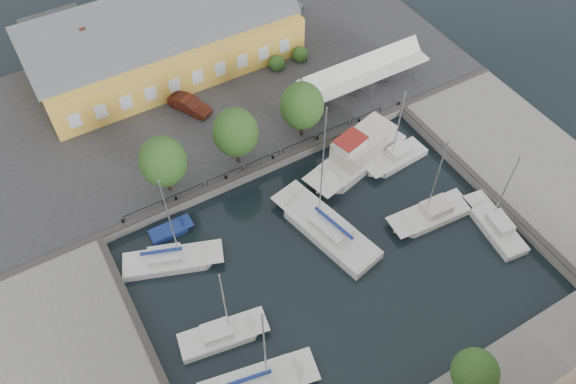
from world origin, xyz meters
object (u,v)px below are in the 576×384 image
object	(u,v)px
trawler	(359,154)
tent_canopy	(364,70)
launch_nw	(171,231)
east_boat_b	(431,215)
center_sailboat	(327,230)
west_boat_c	(221,336)
east_boat_c	(495,227)
west_boat_a	(171,261)
warehouse	(161,43)
car_silver	(291,9)
car_red	(189,105)
east_boat_a	(396,159)

from	to	relation	value
trawler	tent_canopy	bearing A→B (deg)	53.63
tent_canopy	launch_nw	world-z (taller)	tent_canopy
east_boat_b	launch_nw	bearing A→B (deg)	153.89
tent_canopy	center_sailboat	distance (m)	18.63
west_boat_c	east_boat_b	bearing A→B (deg)	2.55
east_boat_c	launch_nw	size ratio (longest dim) A/B	2.39
east_boat_b	west_boat_a	bearing A→B (deg)	161.86
warehouse	east_boat_c	world-z (taller)	warehouse
east_boat_c	launch_nw	bearing A→B (deg)	150.48
trawler	west_boat_a	world-z (taller)	west_boat_a
east_boat_c	east_boat_b	bearing A→B (deg)	136.03
trawler	car_silver	bearing A→B (deg)	75.11
center_sailboat	east_boat_c	bearing A→B (deg)	-28.55
warehouse	car_red	distance (m)	7.99
car_red	east_boat_b	xyz separation A→B (m)	(13.40, -22.76, -1.50)
car_red	launch_nw	bearing A→B (deg)	-149.94
east_boat_c	west_boat_a	world-z (taller)	west_boat_a
trawler	car_red	bearing A→B (deg)	129.75
center_sailboat	east_boat_a	xyz separation A→B (m)	(10.42, 3.81, -0.10)
west_boat_c	launch_nw	distance (m)	11.25
warehouse	west_boat_c	distance (m)	32.64
west_boat_a	launch_nw	distance (m)	3.25
car_silver	east_boat_c	world-z (taller)	east_boat_c
car_red	west_boat_c	xyz separation A→B (m)	(-8.05, -23.71, -1.50)
tent_canopy	car_red	distance (m)	18.31
west_boat_c	launch_nw	world-z (taller)	west_boat_c
warehouse	car_red	xyz separation A→B (m)	(-0.47, -7.52, -2.67)
east_boat_b	warehouse	bearing A→B (deg)	113.11
east_boat_c	west_boat_a	bearing A→B (deg)	156.97
warehouse	east_boat_b	xyz separation A→B (m)	(12.92, -30.28, -4.17)
tent_canopy	east_boat_b	distance (m)	17.17
east_boat_a	east_boat_b	world-z (taller)	east_boat_b
west_boat_a	east_boat_b	bearing A→B (deg)	-18.14
car_red	west_boat_c	size ratio (longest dim) A/B	0.48
east_boat_a	west_boat_a	world-z (taller)	west_boat_a
west_boat_c	warehouse	bearing A→B (deg)	74.74
warehouse	tent_canopy	bearing A→B (deg)	-39.86
warehouse	west_boat_a	size ratio (longest dim) A/B	2.53
west_boat_c	car_silver	bearing A→B (deg)	52.26
car_silver	launch_nw	size ratio (longest dim) A/B	0.94
center_sailboat	tent_canopy	bearing A→B (deg)	46.03
car_red	east_boat_a	xyz separation A→B (m)	(14.76, -15.71, -1.50)
warehouse	east_boat_a	xyz separation A→B (m)	(14.29, -23.23, -4.17)
car_silver	center_sailboat	bearing A→B (deg)	132.98
east_boat_b	east_boat_c	distance (m)	5.58
car_red	west_boat_a	bearing A→B (deg)	-148.29
east_boat_c	warehouse	bearing A→B (deg)	116.38
east_boat_a	trawler	bearing A→B (deg)	150.21
center_sailboat	east_boat_c	distance (m)	14.88
east_boat_c	west_boat_a	size ratio (longest dim) A/B	0.83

